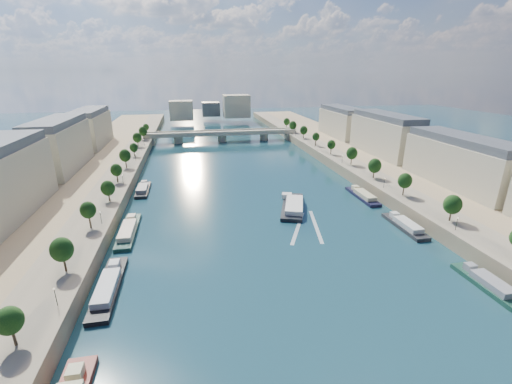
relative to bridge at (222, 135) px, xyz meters
name	(u,v)px	position (x,y,z in m)	size (l,w,h in m)	color
ground	(251,196)	(0.00, -120.12, -5.08)	(700.00, 700.00, 0.00)	#0C3439
quay_left	(67,202)	(-72.00, -120.12, -2.58)	(44.00, 520.00, 5.00)	#9E8460
quay_right	(404,180)	(72.00, -120.12, -2.58)	(44.00, 520.00, 5.00)	#9E8460
pave_left	(107,193)	(-57.00, -120.12, -0.03)	(14.00, 520.00, 0.10)	gray
pave_right	(375,177)	(57.00, -120.12, -0.03)	(14.00, 520.00, 0.10)	gray
trees_left	(112,178)	(-55.00, -118.12, 5.39)	(4.80, 268.80, 8.26)	#382B1E
trees_right	(361,160)	(55.00, -110.12, 5.39)	(4.80, 268.80, 8.26)	#382B1E
lamps_left	(113,194)	(-52.50, -130.12, 2.70)	(0.36, 200.36, 4.28)	black
lamps_right	(361,168)	(52.50, -115.12, 2.70)	(0.36, 200.36, 4.28)	black
buildings_left	(35,161)	(-85.00, -108.12, 11.37)	(16.00, 226.00, 23.20)	#C0B594
buildings_right	(418,144)	(85.00, -108.12, 11.37)	(16.00, 226.00, 23.20)	#C0B594
skyline	(215,108)	(3.19, 99.40, 9.57)	(79.00, 42.00, 22.00)	#C0B594
bridge	(222,135)	(0.00, 0.00, 0.00)	(112.00, 12.00, 8.15)	#C1B79E
tour_barge	(293,206)	(13.43, -137.38, -4.08)	(15.96, 28.07, 3.73)	black
wake	(307,227)	(13.43, -154.00, -5.06)	(15.78, 25.71, 0.04)	silver
moored_barges_left	(121,253)	(-45.50, -162.31, -4.24)	(5.00, 127.30, 3.60)	maroon
moored_barges_right	(444,254)	(45.50, -180.37, -4.24)	(5.00, 123.07, 3.60)	black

